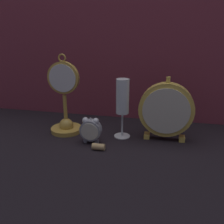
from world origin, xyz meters
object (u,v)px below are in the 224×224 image
(alarm_clock_twin_bell, at_px, (91,129))
(mantel_clock_silver, at_px, (166,110))
(pocket_watch_on_stand, at_px, (65,107))
(wine_cork, at_px, (99,147))
(champagne_flute, at_px, (123,101))

(alarm_clock_twin_bell, bearing_deg, mantel_clock_silver, 18.71)
(pocket_watch_on_stand, distance_m, wine_cork, 0.22)
(champagne_flute, xyz_separation_m, wine_cork, (-0.06, -0.12, -0.13))
(alarm_clock_twin_bell, relative_size, wine_cork, 2.24)
(pocket_watch_on_stand, relative_size, mantel_clock_silver, 1.30)
(pocket_watch_on_stand, xyz_separation_m, champagne_flute, (0.22, -0.00, 0.04))
(pocket_watch_on_stand, xyz_separation_m, mantel_clock_silver, (0.37, 0.01, 0.01))
(pocket_watch_on_stand, relative_size, alarm_clock_twin_bell, 3.17)
(mantel_clock_silver, bearing_deg, pocket_watch_on_stand, -179.17)
(mantel_clock_silver, height_order, wine_cork, mantel_clock_silver)
(pocket_watch_on_stand, height_order, champagne_flute, pocket_watch_on_stand)
(alarm_clock_twin_bell, height_order, mantel_clock_silver, mantel_clock_silver)
(alarm_clock_twin_bell, bearing_deg, pocket_watch_on_stand, 147.45)
(wine_cork, bearing_deg, champagne_flute, 65.06)
(alarm_clock_twin_bell, bearing_deg, wine_cork, -48.31)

